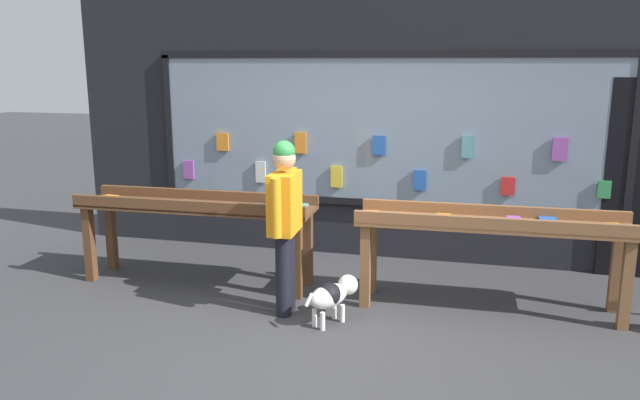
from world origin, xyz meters
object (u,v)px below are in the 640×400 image
at_px(person_browsing, 285,216).
at_px(small_dog, 332,294).
at_px(display_table_left, 196,213).
at_px(display_table_right, 491,232).

bearing_deg(person_browsing, small_dog, -108.24).
distance_m(person_browsing, small_dog, 0.81).
bearing_deg(small_dog, person_browsing, 105.50).
distance_m(display_table_left, small_dog, 1.79).
height_order(display_table_right, small_dog, display_table_right).
bearing_deg(person_browsing, display_table_left, 61.80).
relative_size(display_table_right, person_browsing, 1.55).
bearing_deg(person_browsing, display_table_right, -75.61).
bearing_deg(display_table_left, person_browsing, -25.76).
xyz_separation_m(display_table_right, small_dog, (-1.33, -0.67, -0.48)).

